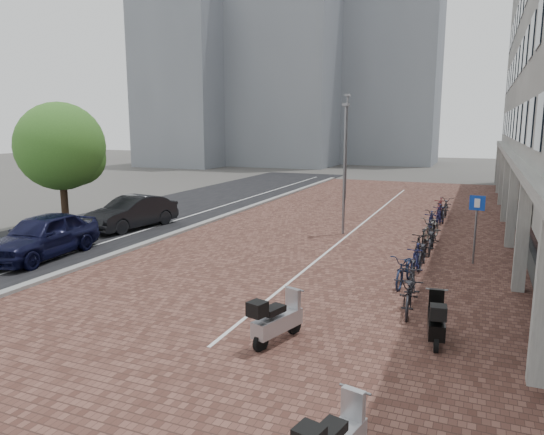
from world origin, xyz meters
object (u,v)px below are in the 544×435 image
(car_navy, at_px, (42,236))
(scooter_front, at_px, (277,318))
(scooter_mid, at_px, (436,319))
(parking_sign, at_px, (476,218))
(car_dark, at_px, (132,212))

(car_navy, distance_m, scooter_front, 11.58)
(scooter_mid, height_order, parking_sign, parking_sign)
(car_navy, height_order, scooter_front, car_navy)
(car_dark, distance_m, scooter_front, 14.73)
(scooter_front, bearing_deg, car_navy, 178.38)
(car_dark, relative_size, scooter_mid, 2.91)
(car_dark, height_order, parking_sign, parking_sign)
(car_navy, xyz_separation_m, car_dark, (-0.34, 5.75, -0.05))
(car_navy, relative_size, parking_sign, 1.96)
(car_dark, relative_size, parking_sign, 1.90)
(car_navy, relative_size, scooter_front, 2.85)
(scooter_front, bearing_deg, scooter_mid, 39.97)
(car_dark, bearing_deg, scooter_front, -30.66)
(car_dark, bearing_deg, car_navy, -77.49)
(car_navy, distance_m, parking_sign, 15.86)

